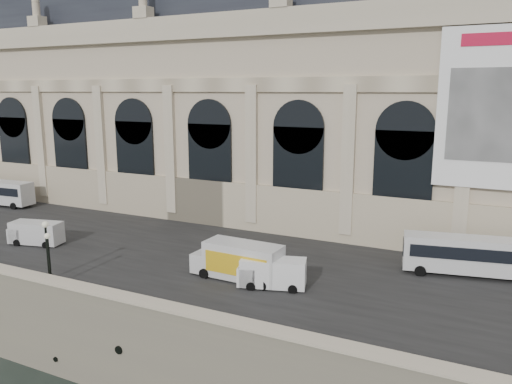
# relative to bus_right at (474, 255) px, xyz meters

# --- Properties ---
(quay) EXTENTS (160.00, 70.00, 6.00)m
(quay) POSITION_rel_bus_right_xyz_m (-22.45, 17.15, -4.77)
(quay) COLOR #77705C
(quay) RESTS_ON ground
(street) EXTENTS (160.00, 24.00, 0.06)m
(street) POSITION_rel_bus_right_xyz_m (-22.45, -3.85, -1.74)
(street) COLOR #2D2D2D
(street) RESTS_ON quay
(parapet) EXTENTS (160.00, 1.40, 1.21)m
(parapet) POSITION_rel_bus_right_xyz_m (-22.45, -17.25, -1.15)
(parapet) COLOR #77705C
(parapet) RESTS_ON quay
(museum) EXTENTS (69.00, 18.70, 29.10)m
(museum) POSITION_rel_bus_right_xyz_m (-28.42, 13.01, 11.95)
(museum) COLOR #BAAA8F
(museum) RESTS_ON quay
(bus_right) EXTENTS (10.93, 4.19, 3.15)m
(bus_right) POSITION_rel_bus_right_xyz_m (0.00, 0.00, 0.00)
(bus_right) COLOR silver
(bus_right) RESTS_ON quay
(van_b) EXTENTS (5.30, 2.98, 2.23)m
(van_b) POSITION_rel_bus_right_xyz_m (-38.10, -9.25, -0.63)
(van_b) COLOR silver
(van_b) RESTS_ON quay
(van_c) EXTENTS (5.33, 3.20, 2.23)m
(van_c) POSITION_rel_bus_right_xyz_m (-13.54, -9.08, -0.63)
(van_c) COLOR white
(van_c) RESTS_ON quay
(box_truck) EXTENTS (7.43, 2.88, 2.96)m
(box_truck) POSITION_rel_bus_right_xyz_m (-16.36, -8.64, -0.28)
(box_truck) COLOR silver
(box_truck) RESTS_ON quay
(lamp_left) EXTENTS (0.43, 0.43, 4.20)m
(lamp_left) POSITION_rel_bus_right_xyz_m (-28.18, -16.21, 0.32)
(lamp_left) COLOR black
(lamp_left) RESTS_ON quay
(lamp_right) EXTENTS (0.48, 0.48, 4.70)m
(lamp_right) POSITION_rel_bus_right_xyz_m (-29.48, -15.20, 0.57)
(lamp_right) COLOR black
(lamp_right) RESTS_ON quay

